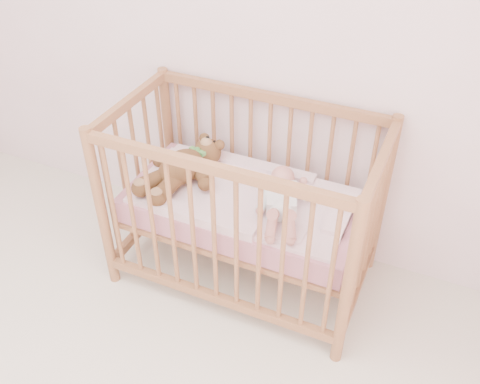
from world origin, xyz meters
The scene contains 6 objects.
wall_back centered at (0.00, 2.00, 1.35)m, with size 4.00×0.02×2.70m, color white.
crib centered at (0.33, 1.60, 0.50)m, with size 1.36×0.76×1.00m, color #996441, non-canonical shape.
mattress centered at (0.33, 1.60, 0.49)m, with size 1.22×0.62×0.13m, color #CC7F93.
blanket centered at (0.33, 1.60, 0.56)m, with size 1.10×0.58×0.06m, color #F5A9B8, non-canonical shape.
baby centered at (0.54, 1.58, 0.64)m, with size 0.27×0.56×0.14m, color white, non-canonical shape.
teddy_bear centered at (-0.03, 1.58, 0.65)m, with size 0.42×0.60×0.17m, color brown, non-canonical shape.
Camera 1 is at (1.19, -0.40, 2.26)m, focal length 40.00 mm.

